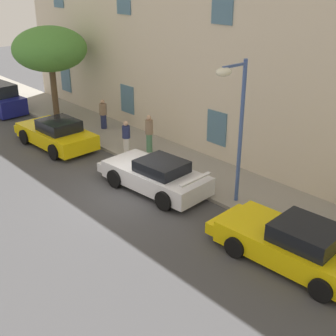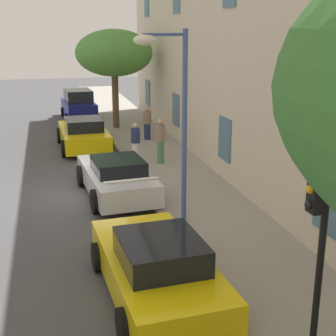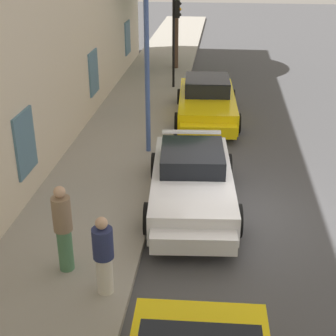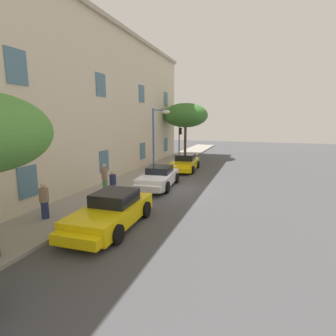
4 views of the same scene
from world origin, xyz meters
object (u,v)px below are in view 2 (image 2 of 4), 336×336
object	(u,v)px
pedestrian_bystander	(160,140)
pedestrian_strolling	(147,123)
tree_midblock	(114,53)
street_lamp	(168,91)
hatchback_parked	(79,106)
sportscar_yellow_flank	(115,176)
sportscar_red_lead	(83,134)
pedestrian_admiring	(136,142)
sportscar_white_middle	(154,264)
traffic_light	(318,238)

from	to	relation	value
pedestrian_bystander	pedestrian_strolling	bearing A→B (deg)	175.15
tree_midblock	street_lamp	bearing A→B (deg)	-2.12
hatchback_parked	sportscar_yellow_flank	bearing A→B (deg)	0.64
sportscar_red_lead	tree_midblock	xyz separation A→B (m)	(-3.57, 2.06, 3.43)
tree_midblock	pedestrian_admiring	distance (m)	7.67
sportscar_white_middle	pedestrian_admiring	xyz separation A→B (m)	(-9.83, 1.43, 0.32)
pedestrian_admiring	pedestrian_strolling	world-z (taller)	pedestrian_strolling
sportscar_white_middle	pedestrian_bystander	distance (m)	9.55
hatchback_parked	pedestrian_strolling	world-z (taller)	hatchback_parked
pedestrian_strolling	pedestrian_bystander	xyz separation A→B (m)	(4.31, -0.37, 0.12)
pedestrian_strolling	sportscar_red_lead	bearing A→B (deg)	-84.36
sportscar_yellow_flank	pedestrian_admiring	xyz separation A→B (m)	(-3.49, 1.33, 0.31)
sportscar_yellow_flank	tree_midblock	size ratio (longest dim) A/B	0.95
street_lamp	pedestrian_strolling	xyz separation A→B (m)	(-10.22, 1.54, -2.82)
sportscar_yellow_flank	hatchback_parked	world-z (taller)	hatchback_parked
tree_midblock	pedestrian_strolling	xyz separation A→B (m)	(3.27, 1.04, -3.13)
tree_midblock	sportscar_white_middle	bearing A→B (deg)	-5.60
sportscar_red_lead	pedestrian_bystander	size ratio (longest dim) A/B	2.80
sportscar_red_lead	street_lamp	size ratio (longest dim) A/B	0.97
sportscar_white_middle	traffic_light	bearing A→B (deg)	22.40
sportscar_white_middle	tree_midblock	world-z (taller)	tree_midblock
hatchback_parked	street_lamp	size ratio (longest dim) A/B	0.76
hatchback_parked	pedestrian_bystander	xyz separation A→B (m)	(11.51, 2.38, 0.26)
sportscar_white_middle	pedestrian_bystander	size ratio (longest dim) A/B	2.78
tree_midblock	sportscar_yellow_flank	bearing A→B (deg)	-8.40
pedestrian_strolling	sportscar_yellow_flank	bearing A→B (deg)	-19.73
sportscar_white_middle	tree_midblock	xyz separation A→B (m)	(-16.82, 1.65, 3.47)
tree_midblock	pedestrian_admiring	bearing A→B (deg)	-1.79
sportscar_red_lead	hatchback_parked	distance (m)	7.51
sportscar_yellow_flank	pedestrian_admiring	world-z (taller)	pedestrian_admiring
hatchback_parked	street_lamp	xyz separation A→B (m)	(17.41, 1.21, 2.96)
street_lamp	hatchback_parked	bearing A→B (deg)	-176.02
sportscar_white_middle	pedestrian_strolling	xyz separation A→B (m)	(-13.56, 2.69, 0.34)
sportscar_red_lead	street_lamp	distance (m)	10.50
traffic_light	pedestrian_admiring	distance (m)	13.50
sportscar_red_lead	pedestrian_admiring	xyz separation A→B (m)	(3.42, 1.84, 0.28)
sportscar_white_middle	pedestrian_admiring	world-z (taller)	pedestrian_admiring
sportscar_yellow_flank	street_lamp	bearing A→B (deg)	19.26
sportscar_yellow_flank	pedestrian_strolling	world-z (taller)	pedestrian_strolling
traffic_light	pedestrian_strolling	xyz separation A→B (m)	(-17.12, 1.22, -1.67)
traffic_light	pedestrian_admiring	xyz separation A→B (m)	(-13.40, -0.04, -1.69)
sportscar_white_middle	tree_midblock	bearing A→B (deg)	174.40
sportscar_white_middle	sportscar_red_lead	bearing A→B (deg)	-178.24
sportscar_white_middle	pedestrian_strolling	size ratio (longest dim) A/B	3.11
traffic_light	hatchback_parked	bearing A→B (deg)	-176.40
pedestrian_strolling	pedestrian_bystander	world-z (taller)	pedestrian_bystander
sportscar_yellow_flank	sportscar_white_middle	bearing A→B (deg)	-0.93
hatchback_parked	tree_midblock	size ratio (longest dim) A/B	0.77
sportscar_white_middle	hatchback_parked	distance (m)	20.76
pedestrian_admiring	sportscar_red_lead	bearing A→B (deg)	-151.75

